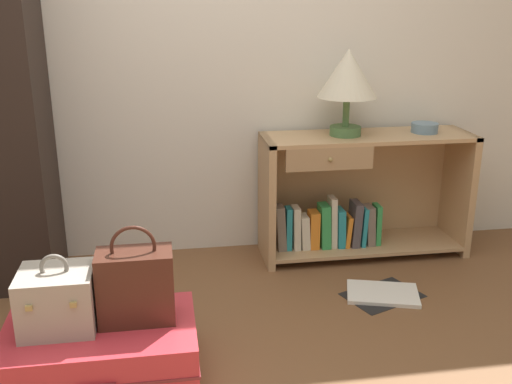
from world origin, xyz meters
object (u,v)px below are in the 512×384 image
Objects in this scene: bowl at (425,128)px; handbag at (136,285)px; table_lamp at (348,77)px; suitcase_large at (102,351)px; train_case at (58,299)px; bookshelf at (355,197)px; open_book_on_floor at (383,294)px.

bowl is 0.37× the size of handbag.
table_lamp is 1.84m from suitcase_large.
train_case is 0.77× the size of handbag.
suitcase_large is at bearing -167.98° from handbag.
bowl is (0.38, -0.01, 0.39)m from bookshelf.
open_book_on_floor is at bearing 19.96° from handbag.
table_lamp is 0.62× the size of suitcase_large.
table_lamp is at bearing 38.21° from suitcase_large.
train_case is (-1.49, -0.98, 0.00)m from bookshelf.
open_book_on_floor is (-0.02, -0.54, -0.33)m from bookshelf.
bowl is at bearing 31.42° from handbag.
handbag is (0.15, 0.03, 0.26)m from suitcase_large.
table_lamp is 1.53× the size of train_case.
handbag is at bearing -160.04° from open_book_on_floor.
bookshelf reaches higher than suitcase_large.
bookshelf is at bearing 33.45° from train_case.
handbag is at bearing -148.58° from bowl.
table_lamp is 3.15× the size of bowl.
bowl reaches higher than suitcase_large.
suitcase_large is 1.71× the size of open_book_on_floor.
train_case is at bearing -152.47° from bowl.
open_book_on_floor is at bearing 19.12° from suitcase_large.
table_lamp is 0.54m from bowl.
handbag is (-1.57, -0.96, -0.36)m from bowl.
table_lamp is 1.84m from train_case.
suitcase_large reaches higher than open_book_on_floor.
suitcase_large is at bearing -160.88° from open_book_on_floor.
bowl is at bearing 53.46° from open_book_on_floor.
suitcase_large is at bearing -141.79° from table_lamp.
suitcase_large is 1.88× the size of handbag.
bowl is 0.20× the size of suitcase_large.
bookshelf reaches higher than open_book_on_floor.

